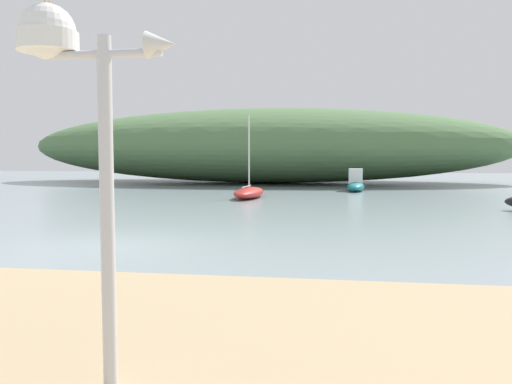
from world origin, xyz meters
TOP-DOWN VIEW (x-y plane):
  - ground_plane at (0.00, 0.00)m, footprint 120.00×120.00m
  - distant_hill at (-0.23, 30.82)m, footprint 41.25×14.96m
  - mast_structure at (3.12, -7.61)m, footprint 1.36×0.50m
  - motorboat_centre_water at (6.77, 21.05)m, footprint 1.29×3.55m
  - sailboat_east_reach at (0.95, 14.49)m, footprint 1.57×4.12m

SIDE VIEW (x-z plane):
  - ground_plane at x=0.00m, z-range 0.00..0.00m
  - sailboat_east_reach at x=0.95m, z-range -1.89..2.51m
  - motorboat_centre_water at x=6.77m, z-range -0.22..1.21m
  - mast_structure at x=3.12m, z-range 1.23..4.48m
  - distant_hill at x=-0.23m, z-range 0.00..6.22m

